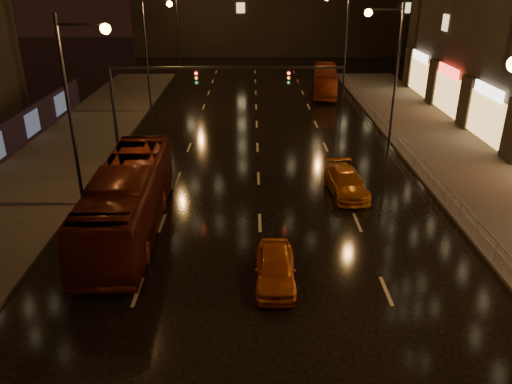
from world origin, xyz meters
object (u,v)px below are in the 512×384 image
bus_curb (325,81)px  bus_red (128,199)px  taxi_far (346,182)px  taxi_near (275,268)px

bus_curb → bus_red: bearing=-107.1°
bus_curb → taxi_far: size_ratio=2.05×
bus_red → bus_curb: 33.22m
taxi_near → taxi_far: size_ratio=0.85×
bus_curb → taxi_far: bus_curb is taller
bus_curb → taxi_near: (-6.68, -34.95, -0.67)m
bus_curb → taxi_far: bearing=-87.7°
taxi_near → bus_red: bearing=147.6°
taxi_near → taxi_far: 10.08m
bus_curb → taxi_far: 26.02m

